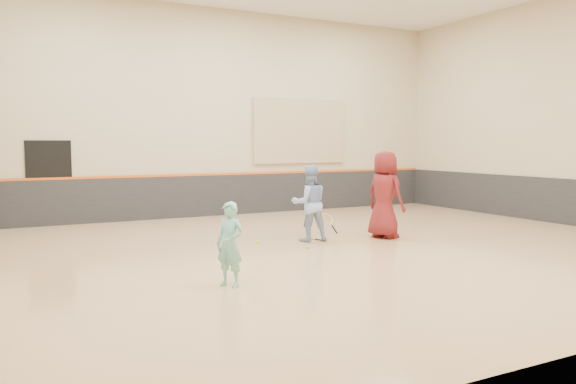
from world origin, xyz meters
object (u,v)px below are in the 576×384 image
girl (230,244)px  instructor (309,203)px  spare_racket (309,238)px  young_man (385,195)px

girl → instructor: bearing=100.6°
spare_racket → girl: bearing=-135.3°
girl → instructor: 4.10m
instructor → girl: bearing=56.4°
girl → young_man: young_man is taller
girl → young_man: 5.26m
young_man → spare_racket: bearing=53.5°
girl → instructor: (2.96, 2.82, 0.19)m
girl → spare_racket: 4.39m
spare_racket → instructor: bearing=-118.2°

